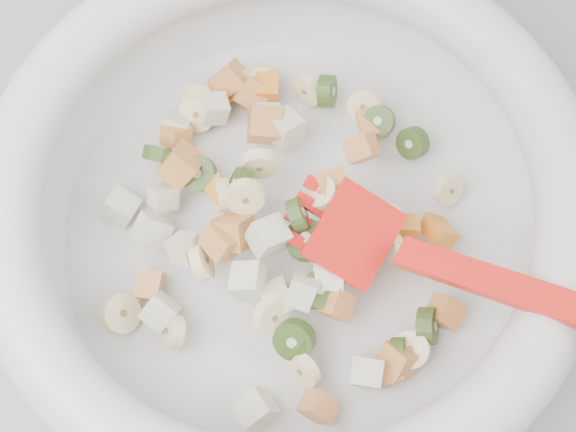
{
  "coord_description": "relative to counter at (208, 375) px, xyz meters",
  "views": [
    {
      "loc": [
        0.11,
        1.22,
        1.51
      ],
      "look_at": [
        0.1,
        1.45,
        0.95
      ],
      "focal_mm": 55.0,
      "sensor_mm": 36.0,
      "label": 1
    }
  ],
  "objects": [
    {
      "name": "mixing_bowl",
      "position": [
        0.1,
        0.0,
        0.51
      ],
      "size": [
        0.45,
        0.41,
        0.14
      ],
      "color": "silver",
      "rests_on": "counter"
    },
    {
      "name": "counter",
      "position": [
        0.0,
        0.0,
        0.0
      ],
      "size": [
        2.0,
        0.6,
        0.9
      ],
      "primitive_type": "cube",
      "color": "#99989E",
      "rests_on": "ground"
    }
  ]
}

